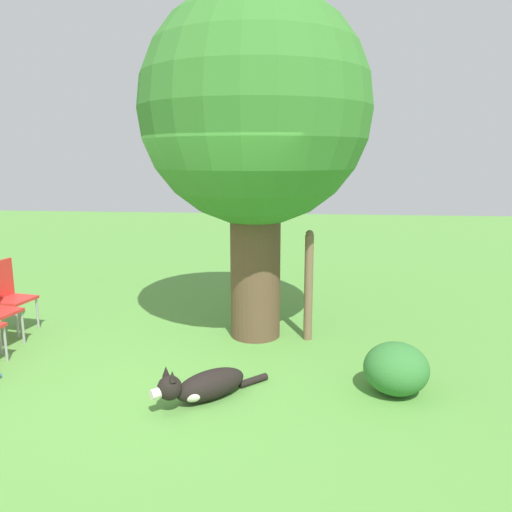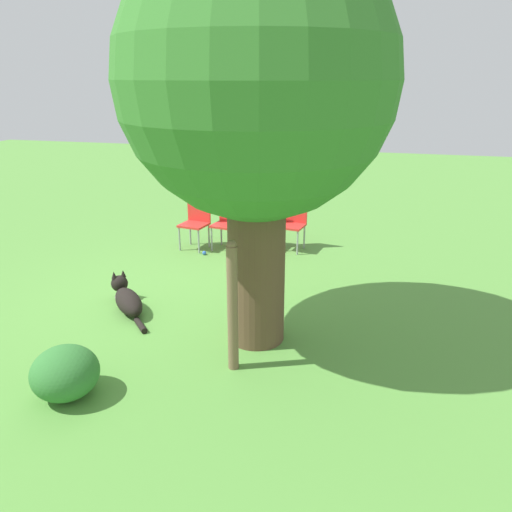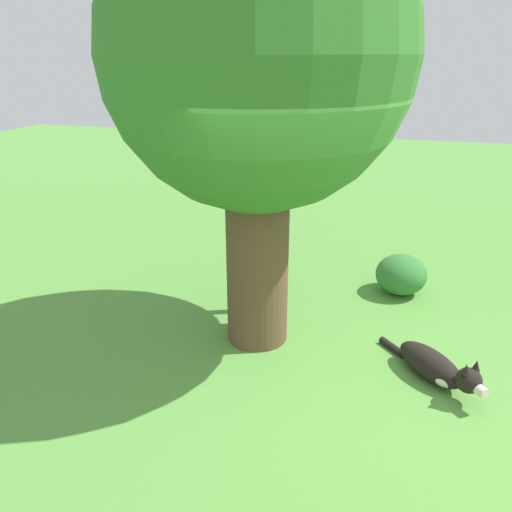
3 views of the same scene
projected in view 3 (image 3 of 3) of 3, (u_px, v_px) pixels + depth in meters
ground_plane at (359, 392)px, 4.50m from camera, size 30.00×30.00×0.00m
oak_tree at (258, 63)px, 4.34m from camera, size 2.77×2.77×4.21m
dog at (437, 367)px, 4.59m from camera, size 1.00×0.93×0.42m
fence_post at (279, 254)px, 5.70m from camera, size 0.11×0.11×1.40m
low_shrub at (401, 275)px, 6.28m from camera, size 0.63×0.63×0.50m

